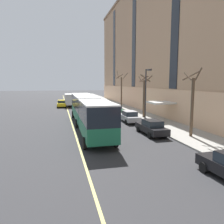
% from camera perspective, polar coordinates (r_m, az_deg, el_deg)
% --- Properties ---
extents(ground_plane, '(260.00, 260.00, 0.00)m').
position_cam_1_polar(ground_plane, '(20.24, -1.96, -7.64)').
color(ground_plane, '#303033').
extents(sidewalk, '(4.94, 160.00, 0.15)m').
position_cam_1_polar(sidewalk, '(26.10, 16.16, -4.26)').
color(sidewalk, '#9E9B93').
rests_on(sidewalk, ground).
extents(city_bus, '(2.95, 19.95, 3.68)m').
position_cam_1_polar(city_bus, '(25.93, -6.40, 0.53)').
color(city_bus, '#1E704C').
rests_on(city_bus, ground).
extents(parked_car_red_1, '(2.03, 4.76, 1.56)m').
position_cam_1_polar(parked_car_red_1, '(44.34, -1.52, 1.81)').
color(parked_car_red_1, '#B21E19').
rests_on(parked_car_red_1, ground).
extents(parked_car_black_2, '(2.00, 4.82, 1.56)m').
position_cam_1_polar(parked_car_black_2, '(22.90, 10.30, -3.93)').
color(parked_car_black_2, black).
rests_on(parked_car_black_2, ground).
extents(parked_car_green_4, '(1.93, 4.48, 1.56)m').
position_cam_1_polar(parked_car_green_4, '(36.94, 0.97, 0.62)').
color(parked_car_green_4, '#23603D').
rests_on(parked_car_green_4, ground).
extents(parked_car_silver_5, '(1.98, 4.74, 1.56)m').
position_cam_1_polar(parked_car_silver_5, '(29.62, 4.53, -1.18)').
color(parked_car_silver_5, '#B7B7BC').
rests_on(parked_car_silver_5, ground).
extents(box_truck, '(2.46, 6.47, 2.85)m').
position_cam_1_polar(box_truck, '(49.49, -10.91, 3.28)').
color(box_truck, silver).
rests_on(box_truck, ground).
extents(taxi_cab, '(2.03, 4.63, 1.56)m').
position_cam_1_polar(taxi_cab, '(48.81, -13.04, 2.16)').
color(taxi_cab, yellow).
rests_on(taxi_cab, ground).
extents(street_tree_mid_block, '(1.72, 1.69, 6.58)m').
position_cam_1_polar(street_tree_mid_block, '(22.33, 20.19, 2.24)').
color(street_tree_mid_block, brown).
rests_on(street_tree_mid_block, sidewalk).
extents(street_tree_far_uptown, '(1.93, 1.93, 6.41)m').
position_cam_1_polar(street_tree_far_uptown, '(33.18, 8.40, 4.43)').
color(street_tree_far_uptown, brown).
rests_on(street_tree_far_uptown, sidewalk).
extents(street_tree_far_downtown, '(2.12, 1.91, 7.62)m').
position_cam_1_polar(street_tree_far_downtown, '(44.82, 2.46, 5.78)').
color(street_tree_far_downtown, brown).
rests_on(street_tree_far_downtown, sidewalk).
extents(street_lamp, '(0.36, 1.48, 6.90)m').
position_cam_1_polar(street_lamp, '(28.55, 8.96, 5.67)').
color(street_lamp, '#2D2D30').
rests_on(street_lamp, sidewalk).
extents(lane_centerline, '(0.16, 140.00, 0.01)m').
position_cam_1_polar(lane_centerline, '(22.81, -9.49, -5.96)').
color(lane_centerline, '#E0D66B').
rests_on(lane_centerline, ground).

